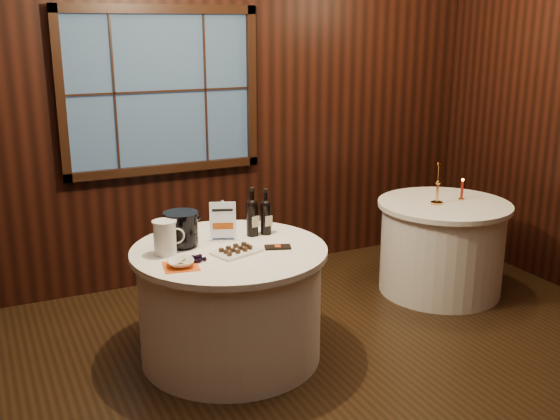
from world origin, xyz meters
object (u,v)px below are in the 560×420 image
side_table (441,247)px  red_candle (462,191)px  sign_stand (223,227)px  glass_pitcher (165,237)px  grape_bunch (197,258)px  cracker_bowl (181,263)px  ice_bucket (181,229)px  chocolate_box (278,247)px  port_bottle_right (266,215)px  port_bottle_left (252,215)px  brass_candlestick (438,189)px  main_table (230,302)px  chocolate_plate (236,251)px

side_table → red_candle: size_ratio=5.90×
sign_stand → glass_pitcher: sign_stand is taller
grape_bunch → cracker_bowl: (-0.11, -0.04, 0.00)m
sign_stand → ice_bucket: (-0.29, 0.01, 0.03)m
glass_pitcher → chocolate_box: bearing=-7.1°
port_bottle_right → side_table: bearing=-3.0°
ice_bucket → chocolate_box: ice_bucket is taller
port_bottle_left → brass_candlestick: brass_candlestick is taller
port_bottle_right → ice_bucket: size_ratio=1.38×
sign_stand → grape_bunch: bearing=-112.4°
ice_bucket → cracker_bowl: ice_bucket is taller
cracker_bowl → port_bottle_left: bearing=30.4°
main_table → side_table: (2.00, 0.30, 0.00)m
red_candle → cracker_bowl: bearing=-169.1°
main_table → cracker_bowl: bearing=-153.7°
side_table → chocolate_plate: bearing=-168.3°
cracker_bowl → grape_bunch: bearing=19.1°
port_bottle_right → glass_pitcher: bearing=-179.3°
side_table → brass_candlestick: brass_candlestick is taller
grape_bunch → cracker_bowl: cracker_bowl is taller
port_bottle_left → ice_bucket: size_ratio=1.46×
side_table → red_candle: bearing=1.2°
chocolate_plate → grape_bunch: (-0.28, -0.04, 0.00)m
chocolate_box → red_candle: red_candle is taller
chocolate_box → brass_candlestick: (1.63, 0.43, 0.12)m
port_bottle_right → ice_bucket: port_bottle_right is taller
chocolate_box → ice_bucket: bearing=170.2°
cracker_bowl → glass_pitcher: bearing=94.2°
cracker_bowl → brass_candlestick: brass_candlestick is taller
port_bottle_right → brass_candlestick: 1.58m
port_bottle_left → chocolate_box: bearing=-93.3°
main_table → side_table: 2.02m
cracker_bowl → brass_candlestick: (2.29, 0.48, 0.10)m
grape_bunch → chocolate_box: bearing=1.4°
chocolate_plate → chocolate_box: chocolate_plate is taller
chocolate_plate → sign_stand: bearing=86.9°
main_table → port_bottle_right: bearing=26.6°
chocolate_box → brass_candlestick: size_ratio=0.49×
grape_bunch → red_candle: 2.49m
glass_pitcher → sign_stand: bearing=21.5°
grape_bunch → glass_pitcher: (-0.13, 0.21, 0.09)m
chocolate_box → red_candle: (1.89, 0.44, 0.07)m
glass_pitcher → red_candle: 2.59m
cracker_bowl → main_table: bearing=26.3°
chocolate_box → side_table: bearing=33.0°
main_table → chocolate_box: chocolate_box is taller
side_table → ice_bucket: size_ratio=4.64×
glass_pitcher → grape_bunch: bearing=-49.2°
side_table → red_candle: 0.49m
port_bottle_right → brass_candlestick: brass_candlestick is taller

